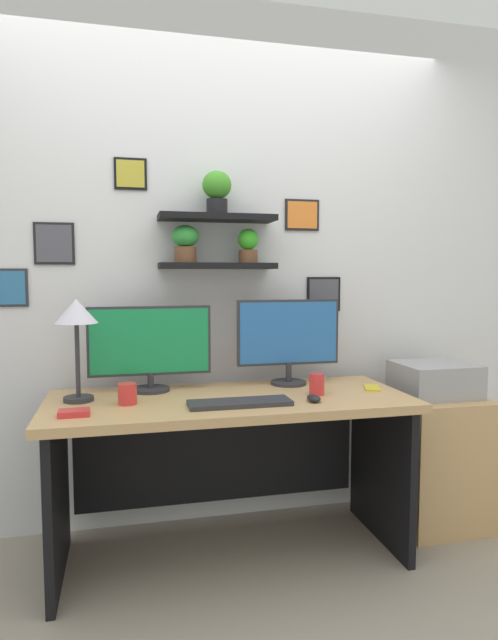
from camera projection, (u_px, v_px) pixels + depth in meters
name	position (u px, v px, depth m)	size (l,w,h in m)	color
ground_plane	(231.00, 555.00, 2.50)	(8.00, 8.00, 0.00)	gray
back_wall_assembly	(213.00, 265.00, 2.80)	(4.40, 0.24, 2.70)	silver
desk	(228.00, 439.00, 2.50)	(1.63, 0.68, 0.75)	tan
monitor_left	(150.00, 346.00, 2.54)	(0.58, 0.18, 0.41)	#2D2D33
monitor_right	(288.00, 338.00, 2.70)	(0.53, 0.18, 0.43)	#2D2D33
keyboard	(240.00, 403.00, 2.28)	(0.44, 0.14, 0.02)	#2D2D33
computer_mouse	(314.00, 398.00, 2.34)	(0.06, 0.09, 0.03)	black
desk_lamp	(76.00, 320.00, 2.32)	(0.18, 0.18, 0.45)	#2D2D33
cell_phone	(372.00, 388.00, 2.60)	(0.07, 0.14, 0.01)	yellow
coffee_mug	(127.00, 394.00, 2.29)	(0.08, 0.08, 0.09)	red
pen_cup	(317.00, 384.00, 2.47)	(0.07, 0.07, 0.10)	red
scissors_tray	(74.00, 413.00, 2.11)	(0.12, 0.08, 0.02)	red
drawer_cabinet	(432.00, 458.00, 2.83)	(0.44, 0.50, 0.67)	tan
printer	(434.00, 379.00, 2.79)	(0.38, 0.34, 0.17)	#9E9EA3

